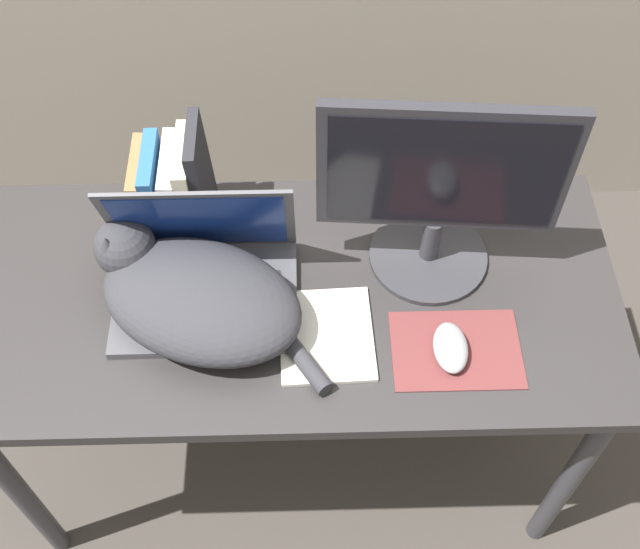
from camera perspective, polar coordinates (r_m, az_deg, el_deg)
desk at (r=1.61m, az=-2.04°, el=-3.07°), size 1.27×0.58×0.71m
laptop at (r=1.52m, az=-8.22°, el=0.02°), size 0.34×0.25×0.26m
cat at (r=1.47m, az=-8.99°, el=-1.41°), size 0.46×0.38×0.15m
external_monitor at (r=1.44m, az=8.55°, el=6.05°), size 0.44×0.23×0.40m
mousepad at (r=1.49m, az=9.65°, el=-5.29°), size 0.24×0.17×0.00m
computer_mouse at (r=1.47m, az=9.27°, el=-5.15°), size 0.06×0.11×0.03m
book_row at (r=1.58m, az=-10.38°, el=5.96°), size 0.15×0.16×0.26m
notepad at (r=1.48m, az=0.45°, el=-4.34°), size 0.18×0.21×0.01m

